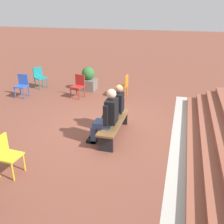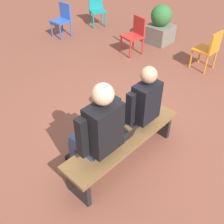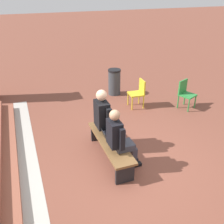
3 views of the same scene
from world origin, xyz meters
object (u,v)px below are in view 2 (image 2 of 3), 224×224
at_px(person_adult, 97,131).
at_px(plastic_chair_foreground, 62,18).
at_px(plastic_chair_far_left, 209,48).
at_px(bench, 124,142).
at_px(planter, 160,25).
at_px(plastic_chair_mid_courtyard, 97,8).
at_px(laptop, 121,137).
at_px(person_student, 139,106).
at_px(plastic_chair_far_right, 135,33).

distance_m(person_adult, plastic_chair_foreground, 4.87).
bearing_deg(plastic_chair_far_left, bench, 8.52).
relative_size(person_adult, planter, 1.53).
bearing_deg(bench, plastic_chair_mid_courtyard, -129.90).
relative_size(plastic_chair_mid_courtyard, plastic_chair_far_left, 1.00).
bearing_deg(laptop, person_student, -169.54).
bearing_deg(plastic_chair_foreground, planter, 124.00).
xyz_separation_m(person_student, plastic_chair_foreground, (-1.88, -4.09, -0.23)).
height_order(person_student, plastic_chair_far_left, person_student).
distance_m(laptop, planter, 4.26).
relative_size(bench, person_student, 1.36).
height_order(plastic_chair_far_right, plastic_chair_far_left, same).
distance_m(bench, laptop, 0.16).
distance_m(bench, plastic_chair_far_right, 3.44).
relative_size(person_adult, plastic_chair_far_right, 1.71).
height_order(person_adult, plastic_chair_far_right, person_adult).
xyz_separation_m(laptop, planter, (-3.73, -2.05, -0.06)).
bearing_deg(plastic_chair_far_left, plastic_chair_foreground, -75.80).
relative_size(person_student, plastic_chair_mid_courtyard, 1.58).
distance_m(plastic_chair_far_right, plastic_chair_mid_courtyard, 2.16).
bearing_deg(plastic_chair_far_left, laptop, 8.54).
bearing_deg(planter, plastic_chair_foreground, -56.00).
distance_m(bench, plastic_chair_far_left, 3.20).
height_order(laptop, plastic_chair_foreground, plastic_chair_foreground).
bearing_deg(plastic_chair_far_right, plastic_chair_mid_courtyard, -109.61).
bearing_deg(person_adult, person_student, 179.50).
bearing_deg(plastic_chair_far_right, person_adult, 32.83).
height_order(plastic_chair_far_right, plastic_chair_foreground, same).
bearing_deg(plastic_chair_foreground, plastic_chair_far_left, 104.20).
relative_size(plastic_chair_far_left, plastic_chair_foreground, 1.00).
bearing_deg(plastic_chair_foreground, bench, 61.80).
bearing_deg(bench, laptop, 9.15).
distance_m(plastic_chair_far_left, planter, 1.65).
xyz_separation_m(plastic_chair_far_right, planter, (-0.93, 0.05, -0.04)).
distance_m(person_adult, laptop, 0.42).
xyz_separation_m(plastic_chair_mid_courtyard, plastic_chair_far_left, (0.29, 3.65, 0.00)).
height_order(laptop, planter, planter).
height_order(plastic_chair_far_right, planter, planter).
bearing_deg(bench, plastic_chair_far_right, -142.50).
relative_size(laptop, plastic_chair_far_left, 0.38).
relative_size(laptop, plastic_chair_far_right, 0.38).
relative_size(plastic_chair_foreground, planter, 0.89).
bearing_deg(plastic_chair_far_right, person_student, 40.45).
relative_size(plastic_chair_far_right, plastic_chair_far_left, 1.00).
relative_size(person_student, laptop, 4.15).
xyz_separation_m(plastic_chair_mid_courtyard, plastic_chair_foreground, (1.22, -0.03, 0.00)).
bearing_deg(plastic_chair_mid_courtyard, laptop, 49.57).
distance_m(plastic_chair_far_right, planter, 0.93).
relative_size(laptop, plastic_chair_mid_courtyard, 0.38).
xyz_separation_m(plastic_chair_mid_courtyard, planter, (-0.21, 2.09, -0.04)).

